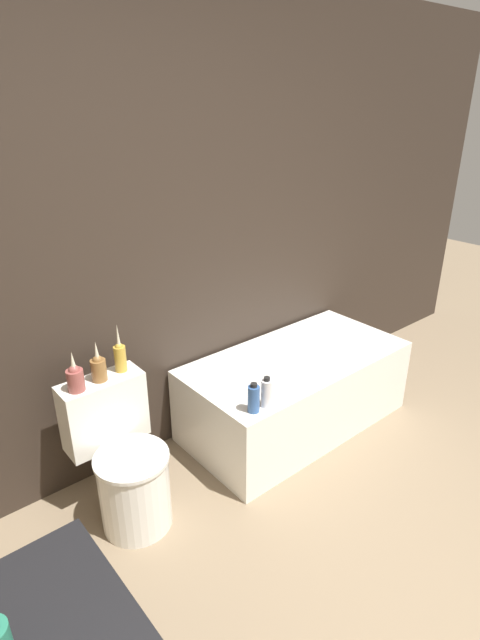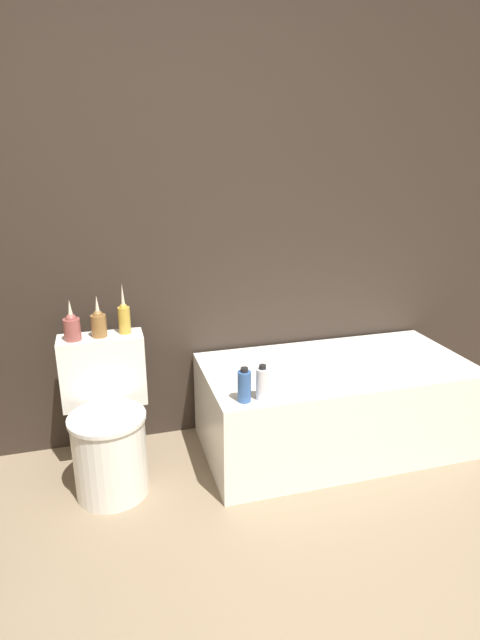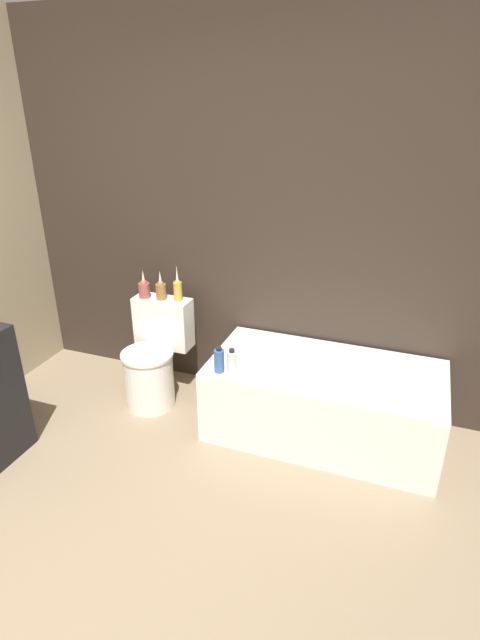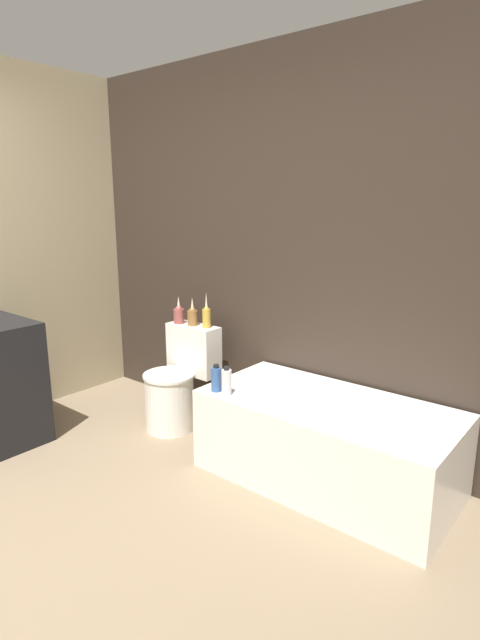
{
  "view_description": "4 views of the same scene",
  "coord_description": "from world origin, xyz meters",
  "px_view_note": "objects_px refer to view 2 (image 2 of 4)",
  "views": [
    {
      "loc": [
        -1.26,
        -0.19,
        1.99
      ],
      "look_at": [
        0.23,
        1.59,
        0.95
      ],
      "focal_mm": 28.0,
      "sensor_mm": 36.0,
      "label": 1
    },
    {
      "loc": [
        -0.4,
        -0.56,
        1.59
      ],
      "look_at": [
        0.19,
        1.53,
        0.86
      ],
      "focal_mm": 28.0,
      "sensor_mm": 36.0,
      "label": 2
    },
    {
      "loc": [
        1.22,
        -1.01,
        2.07
      ],
      "look_at": [
        0.28,
        1.53,
        0.82
      ],
      "focal_mm": 28.0,
      "sensor_mm": 36.0,
      "label": 3
    },
    {
      "loc": [
        2.08,
        -0.67,
        1.62
      ],
      "look_at": [
        0.32,
        1.49,
        0.95
      ],
      "focal_mm": 28.0,
      "sensor_mm": 36.0,
      "label": 4
    }
  ],
  "objects_px": {
    "toilet": "(108,425)",
    "vase_gold": "(72,326)",
    "shampoo_bottle_short": "(262,384)",
    "vase_bronze": "(124,317)",
    "bathtub": "(334,404)",
    "vase_silver": "(99,323)",
    "shampoo_bottle_tall": "(244,386)"
  },
  "relations": [
    {
      "from": "toilet",
      "to": "vase_gold",
      "type": "relative_size",
      "value": 3.54
    },
    {
      "from": "toilet",
      "to": "shampoo_bottle_short",
      "type": "height_order",
      "value": "toilet"
    },
    {
      "from": "vase_gold",
      "to": "vase_bronze",
      "type": "relative_size",
      "value": 0.79
    },
    {
      "from": "bathtub",
      "to": "vase_silver",
      "type": "relative_size",
      "value": 6.9
    },
    {
      "from": "shampoo_bottle_short",
      "to": "shampoo_bottle_tall",
      "type": "bearing_deg",
      "value": 176.73
    },
    {
      "from": "vase_silver",
      "to": "vase_gold",
      "type": "bearing_deg",
      "value": -172.21
    },
    {
      "from": "toilet",
      "to": "vase_bronze",
      "type": "distance_m",
      "value": 0.54
    },
    {
      "from": "vase_silver",
      "to": "vase_bronze",
      "type": "distance_m",
      "value": 0.13
    },
    {
      "from": "vase_bronze",
      "to": "toilet",
      "type": "bearing_deg",
      "value": -124.24
    },
    {
      "from": "shampoo_bottle_short",
      "to": "bathtub",
      "type": "bearing_deg",
      "value": 28.37
    },
    {
      "from": "bathtub",
      "to": "vase_gold",
      "type": "bearing_deg",
      "value": 173.95
    },
    {
      "from": "bathtub",
      "to": "shampoo_bottle_tall",
      "type": "relative_size",
      "value": 8.68
    },
    {
      "from": "vase_gold",
      "to": "shampoo_bottle_tall",
      "type": "xyz_separation_m",
      "value": [
        0.75,
        -0.42,
        -0.22
      ]
    },
    {
      "from": "bathtub",
      "to": "shampoo_bottle_tall",
      "type": "bearing_deg",
      "value": -155.49
    },
    {
      "from": "vase_gold",
      "to": "shampoo_bottle_tall",
      "type": "relative_size",
      "value": 1.23
    },
    {
      "from": "shampoo_bottle_short",
      "to": "vase_bronze",
      "type": "bearing_deg",
      "value": 141.76
    },
    {
      "from": "vase_bronze",
      "to": "bathtub",
      "type": "bearing_deg",
      "value": -9.1
    },
    {
      "from": "vase_gold",
      "to": "shampoo_bottle_short",
      "type": "xyz_separation_m",
      "value": [
        0.83,
        -0.42,
        -0.22
      ]
    },
    {
      "from": "vase_gold",
      "to": "shampoo_bottle_tall",
      "type": "distance_m",
      "value": 0.88
    },
    {
      "from": "vase_gold",
      "to": "vase_silver",
      "type": "relative_size",
      "value": 0.97
    },
    {
      "from": "shampoo_bottle_tall",
      "to": "bathtub",
      "type": "bearing_deg",
      "value": 24.51
    },
    {
      "from": "shampoo_bottle_short",
      "to": "toilet",
      "type": "bearing_deg",
      "value": 158.78
    },
    {
      "from": "bathtub",
      "to": "toilet",
      "type": "xyz_separation_m",
      "value": [
        -1.23,
        -0.01,
        0.07
      ]
    },
    {
      "from": "shampoo_bottle_tall",
      "to": "shampoo_bottle_short",
      "type": "bearing_deg",
      "value": -3.27
    },
    {
      "from": "toilet",
      "to": "shampoo_bottle_short",
      "type": "bearing_deg",
      "value": -21.22
    },
    {
      "from": "vase_bronze",
      "to": "shampoo_bottle_short",
      "type": "distance_m",
      "value": 0.78
    },
    {
      "from": "bathtub",
      "to": "vase_bronze",
      "type": "bearing_deg",
      "value": 170.9
    },
    {
      "from": "vase_gold",
      "to": "shampoo_bottle_short",
      "type": "distance_m",
      "value": 0.96
    },
    {
      "from": "vase_bronze",
      "to": "shampoo_bottle_short",
      "type": "xyz_separation_m",
      "value": [
        0.58,
        -0.46,
        -0.23
      ]
    },
    {
      "from": "vase_silver",
      "to": "vase_bronze",
      "type": "bearing_deg",
      "value": 7.34
    },
    {
      "from": "vase_bronze",
      "to": "vase_silver",
      "type": "bearing_deg",
      "value": -172.66
    },
    {
      "from": "bathtub",
      "to": "shampoo_bottle_short",
      "type": "height_order",
      "value": "shampoo_bottle_short"
    }
  ]
}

